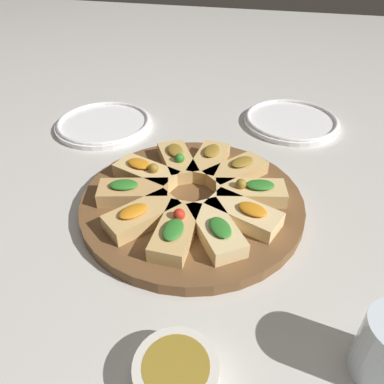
{
  "coord_description": "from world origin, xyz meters",
  "views": [
    {
      "loc": [
        0.11,
        -0.46,
        0.39
      ],
      "look_at": [
        0.0,
        0.0,
        0.03
      ],
      "focal_mm": 35.0,
      "sensor_mm": 36.0,
      "label": 1
    }
  ],
  "objects": [
    {
      "name": "focaccia_slice_0",
      "position": [
        0.01,
        0.09,
        0.03
      ],
      "size": [
        0.06,
        0.11,
        0.03
      ],
      "color": "tan",
      "rests_on": "serving_board"
    },
    {
      "name": "serving_board",
      "position": [
        0.0,
        0.0,
        0.01
      ],
      "size": [
        0.36,
        0.36,
        0.02
      ],
      "primitive_type": "cylinder",
      "color": "brown",
      "rests_on": "ground_plane"
    },
    {
      "name": "plate_right",
      "position": [
        0.15,
        0.34,
        0.01
      ],
      "size": [
        0.21,
        0.21,
        0.02
      ],
      "color": "white",
      "rests_on": "ground_plane"
    },
    {
      "name": "focaccia_slice_1",
      "position": [
        -0.05,
        0.08,
        0.03
      ],
      "size": [
        0.1,
        0.12,
        0.04
      ],
      "color": "tan",
      "rests_on": "serving_board"
    },
    {
      "name": "focaccia_slice_3",
      "position": [
        -0.09,
        -0.02,
        0.03
      ],
      "size": [
        0.12,
        0.07,
        0.03
      ],
      "color": "tan",
      "rests_on": "serving_board"
    },
    {
      "name": "dipping_bowl",
      "position": [
        0.05,
        -0.28,
        0.02
      ],
      "size": [
        0.09,
        0.09,
        0.03
      ],
      "color": "silver",
      "rests_on": "ground_plane"
    },
    {
      "name": "focaccia_slice_5",
      "position": [
        -0.0,
        -0.09,
        0.03
      ],
      "size": [
        0.05,
        0.11,
        0.04
      ],
      "color": "tan",
      "rests_on": "serving_board"
    },
    {
      "name": "focaccia_slice_4",
      "position": [
        -0.06,
        -0.07,
        0.03
      ],
      "size": [
        0.11,
        0.12,
        0.03
      ],
      "color": "tan",
      "rests_on": "serving_board"
    },
    {
      "name": "focaccia_slice_9",
      "position": [
        0.06,
        0.07,
        0.03
      ],
      "size": [
        0.11,
        0.12,
        0.03
      ],
      "color": "tan",
      "rests_on": "serving_board"
    },
    {
      "name": "focaccia_slice_8",
      "position": [
        0.09,
        0.02,
        0.03
      ],
      "size": [
        0.12,
        0.07,
        0.04
      ],
      "color": "#DBB775",
      "rests_on": "serving_board"
    },
    {
      "name": "plate_left",
      "position": [
        -0.26,
        0.23,
        0.01
      ],
      "size": [
        0.21,
        0.21,
        0.02
      ],
      "color": "white",
      "rests_on": "ground_plane"
    },
    {
      "name": "ground_plane",
      "position": [
        0.0,
        0.0,
        0.0
      ],
      "size": [
        3.0,
        3.0,
        0.0
      ],
      "primitive_type": "plane",
      "color": "beige"
    },
    {
      "name": "focaccia_slice_7",
      "position": [
        0.09,
        -0.03,
        0.03
      ],
      "size": [
        0.12,
        0.09,
        0.03
      ],
      "color": "#E5C689",
      "rests_on": "serving_board"
    },
    {
      "name": "focaccia_slice_6",
      "position": [
        0.05,
        -0.08,
        0.03
      ],
      "size": [
        0.1,
        0.12,
        0.03
      ],
      "color": "#E5C689",
      "rests_on": "serving_board"
    },
    {
      "name": "focaccia_slice_2",
      "position": [
        -0.09,
        0.03,
        0.03
      ],
      "size": [
        0.12,
        0.08,
        0.04
      ],
      "color": "#DBB775",
      "rests_on": "serving_board"
    }
  ]
}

